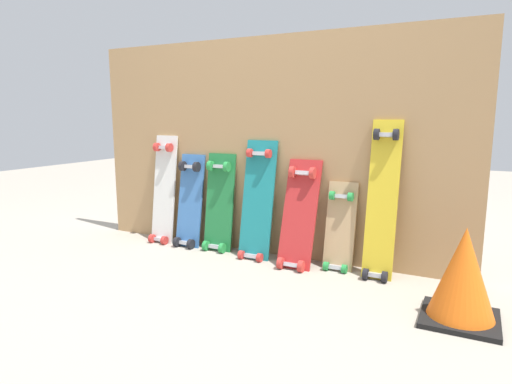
{
  "coord_description": "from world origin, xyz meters",
  "views": [
    {
      "loc": [
        1.27,
        -2.59,
        0.93
      ],
      "look_at": [
        0.0,
        -0.07,
        0.44
      ],
      "focal_mm": 30.82,
      "sensor_mm": 36.0,
      "label": 1
    }
  ],
  "objects": [
    {
      "name": "ground_plane",
      "position": [
        0.0,
        0.0,
        0.0
      ],
      "size": [
        12.0,
        12.0,
        0.0
      ],
      "primitive_type": "plane",
      "color": "#A89E8E"
    },
    {
      "name": "plywood_wall_panel",
      "position": [
        0.0,
        0.07,
        0.72
      ],
      "size": [
        2.68,
        0.04,
        1.44
      ],
      "primitive_type": "cube",
      "color": "tan",
      "rests_on": "ground"
    },
    {
      "name": "skateboard_white",
      "position": [
        -0.79,
        -0.02,
        0.36
      ],
      "size": [
        0.19,
        0.19,
        0.86
      ],
      "color": "silver",
      "rests_on": "ground"
    },
    {
      "name": "skateboard_blue",
      "position": [
        -0.56,
        -0.03,
        0.3
      ],
      "size": [
        0.2,
        0.19,
        0.72
      ],
      "color": "#386BAD",
      "rests_on": "ground"
    },
    {
      "name": "skateboard_green",
      "position": [
        -0.32,
        -0.02,
        0.31
      ],
      "size": [
        0.21,
        0.17,
        0.74
      ],
      "color": "#1E7238",
      "rests_on": "ground"
    },
    {
      "name": "skateboard_teal",
      "position": [
        -0.01,
        -0.04,
        0.35
      ],
      "size": [
        0.22,
        0.22,
        0.84
      ],
      "color": "#197A7F",
      "rests_on": "ground"
    },
    {
      "name": "skateboard_red",
      "position": [
        0.3,
        -0.08,
        0.3
      ],
      "size": [
        0.22,
        0.28,
        0.73
      ],
      "color": "#B22626",
      "rests_on": "ground"
    },
    {
      "name": "skateboard_natural",
      "position": [
        0.55,
        -0.02,
        0.23
      ],
      "size": [
        0.18,
        0.18,
        0.61
      ],
      "color": "tan",
      "rests_on": "ground"
    },
    {
      "name": "skateboard_yellow",
      "position": [
        0.8,
        -0.04,
        0.43
      ],
      "size": [
        0.17,
        0.23,
        0.98
      ],
      "color": "gold",
      "rests_on": "ground"
    },
    {
      "name": "traffic_cone",
      "position": [
        1.26,
        -0.47,
        0.22
      ],
      "size": [
        0.34,
        0.34,
        0.44
      ],
      "color": "black",
      "rests_on": "ground"
    }
  ]
}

